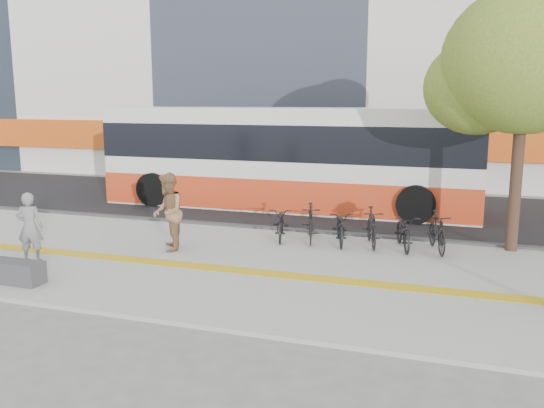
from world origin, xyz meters
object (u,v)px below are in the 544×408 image
(street_tree, at_px, (524,64))
(bus, at_px, (287,161))
(pedestrian_tan, at_px, (168,212))
(seated_woman, at_px, (30,227))
(bench, at_px, (7,271))

(street_tree, relative_size, bus, 0.50)
(street_tree, distance_m, pedestrian_tan, 9.06)
(seated_woman, bearing_deg, street_tree, -176.38)
(bench, xyz_separation_m, street_tree, (9.78, 6.02, 4.21))
(pedestrian_tan, bearing_deg, street_tree, 82.26)
(street_tree, relative_size, seated_woman, 3.97)
(bus, bearing_deg, street_tree, -28.12)
(bus, height_order, pedestrian_tan, bus)
(street_tree, height_order, seated_woman, street_tree)
(street_tree, relative_size, pedestrian_tan, 3.33)
(bench, xyz_separation_m, pedestrian_tan, (1.89, 3.23, 0.72))
(bus, relative_size, seated_woman, 7.97)
(street_tree, xyz_separation_m, pedestrian_tan, (-7.89, -2.79, -3.49))
(seated_woman, relative_size, pedestrian_tan, 0.84)
(bench, xyz_separation_m, bus, (2.90, 9.70, 1.34))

